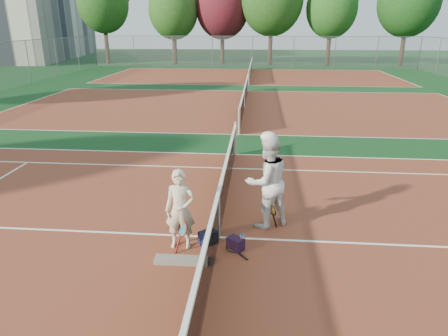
% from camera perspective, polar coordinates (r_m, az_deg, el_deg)
% --- Properties ---
extents(ground, '(130.00, 130.00, 0.00)m').
position_cam_1_polar(ground, '(8.17, -0.75, -9.89)').
color(ground, '#0E3515').
rests_on(ground, ground).
extents(court_main, '(23.77, 10.97, 0.01)m').
position_cam_1_polar(court_main, '(8.17, -0.75, -9.88)').
color(court_main, brown).
rests_on(court_main, ground).
extents(court_far_a, '(23.77, 10.97, 0.01)m').
position_cam_1_polar(court_far_a, '(20.97, 2.92, 8.65)').
color(court_far_a, brown).
rests_on(court_far_a, ground).
extents(court_far_b, '(23.77, 10.97, 0.01)m').
position_cam_1_polar(court_far_b, '(34.31, 3.80, 12.98)').
color(court_far_b, brown).
rests_on(court_far_b, ground).
extents(net_main, '(0.10, 10.98, 1.02)m').
position_cam_1_polar(net_main, '(7.93, -0.77, -6.69)').
color(net_main, black).
rests_on(net_main, ground).
extents(net_far_a, '(0.10, 10.98, 1.02)m').
position_cam_1_polar(net_far_a, '(20.87, 2.94, 10.02)').
color(net_far_a, black).
rests_on(net_far_a, ground).
extents(net_far_b, '(0.10, 10.98, 1.02)m').
position_cam_1_polar(net_far_b, '(34.25, 3.82, 13.83)').
color(net_far_b, black).
rests_on(net_far_b, ground).
extents(fence_back, '(32.00, 0.06, 3.00)m').
position_cam_1_polar(fence_back, '(41.15, 4.09, 16.20)').
color(fence_back, slate).
rests_on(fence_back, ground).
extents(player_a, '(0.58, 0.39, 1.56)m').
position_cam_1_polar(player_a, '(7.55, -6.27, -5.94)').
color(player_a, beige).
rests_on(player_a, ground).
extents(player_b, '(1.22, 1.14, 1.99)m').
position_cam_1_polar(player_b, '(8.28, 6.14, -1.94)').
color(player_b, silver).
rests_on(player_b, ground).
extents(racket_red, '(0.38, 0.38, 0.56)m').
position_cam_1_polar(racket_red, '(7.66, -5.90, -9.74)').
color(racket_red, maroon).
rests_on(racket_red, ground).
extents(racket_black_held, '(0.34, 0.35, 0.58)m').
position_cam_1_polar(racket_black_held, '(8.40, 6.81, -6.94)').
color(racket_black_held, black).
rests_on(racket_black_held, ground).
extents(racket_spare, '(0.59, 0.64, 0.03)m').
position_cam_1_polar(racket_spare, '(7.77, 1.24, -11.44)').
color(racket_spare, black).
rests_on(racket_spare, ground).
extents(sports_bag_navy, '(0.39, 0.38, 0.26)m').
position_cam_1_polar(sports_bag_navy, '(7.92, -2.33, -9.87)').
color(sports_bag_navy, black).
rests_on(sports_bag_navy, ground).
extents(sports_bag_purple, '(0.37, 0.35, 0.25)m').
position_cam_1_polar(sports_bag_purple, '(7.72, 1.66, -10.75)').
color(sports_bag_purple, black).
rests_on(sports_bag_purple, ground).
extents(net_cover_canvas, '(0.97, 0.24, 0.10)m').
position_cam_1_polar(net_cover_canvas, '(7.41, -6.12, -12.97)').
color(net_cover_canvas, slate).
rests_on(net_cover_canvas, ground).
extents(water_bottle, '(0.09, 0.09, 0.30)m').
position_cam_1_polar(water_bottle, '(7.71, 2.59, -10.57)').
color(water_bottle, silver).
rests_on(water_bottle, ground).
extents(tree_back_0, '(5.38, 5.38, 9.31)m').
position_cam_1_polar(tree_back_0, '(47.31, -16.93, 21.61)').
color(tree_back_0, '#382314').
rests_on(tree_back_0, ground).
extents(tree_back_1, '(5.16, 5.16, 8.44)m').
position_cam_1_polar(tree_back_1, '(45.08, -7.24, 21.45)').
color(tree_back_1, '#382314').
rests_on(tree_back_1, ground).
extents(tree_back_maroon, '(5.62, 5.62, 8.98)m').
position_cam_1_polar(tree_back_maroon, '(45.22, -0.24, 21.94)').
color(tree_back_maroon, '#382314').
rests_on(tree_back_maroon, ground).
extents(tree_back_4, '(5.12, 5.12, 8.55)m').
position_cam_1_polar(tree_back_4, '(44.60, 15.14, 21.15)').
color(tree_back_4, '#382314').
rests_on(tree_back_4, ground).
extents(tree_back_5, '(6.01, 6.01, 9.69)m').
position_cam_1_polar(tree_back_5, '(46.45, 24.93, 20.78)').
color(tree_back_5, '#382314').
rests_on(tree_back_5, ground).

